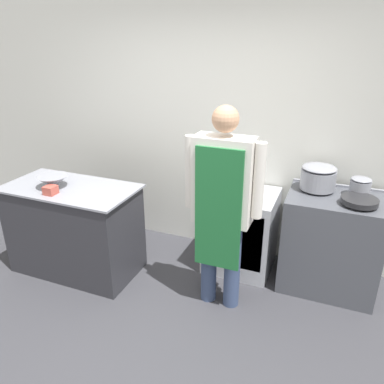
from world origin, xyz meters
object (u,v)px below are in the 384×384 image
(stove, at_px, (330,243))
(saute_pan, at_px, (360,201))
(sauce_pot, at_px, (360,186))
(person_cook, at_px, (222,199))
(stock_pot, at_px, (318,177))
(fridge_unit, at_px, (241,231))
(mixing_bowl, at_px, (53,181))
(plastic_tub, at_px, (50,190))

(stove, xyz_separation_m, saute_pan, (0.17, -0.11, 0.51))
(stove, relative_size, sauce_pot, 5.33)
(person_cook, xyz_separation_m, stock_pot, (0.69, 0.73, 0.04))
(fridge_unit, height_order, saute_pan, saute_pan)
(stock_pot, bearing_deg, stove, -29.28)
(fridge_unit, distance_m, saute_pan, 1.18)
(mixing_bowl, bearing_deg, saute_pan, 12.41)
(stock_pot, bearing_deg, sauce_pot, 0.00)
(stove, relative_size, fridge_unit, 1.15)
(mixing_bowl, distance_m, plastic_tub, 0.18)
(plastic_tub, bearing_deg, sauce_pot, 20.16)
(mixing_bowl, bearing_deg, stock_pot, 19.00)
(plastic_tub, relative_size, saute_pan, 0.34)
(fridge_unit, bearing_deg, plastic_tub, -151.05)
(saute_pan, bearing_deg, stove, 148.28)
(fridge_unit, distance_m, plastic_tub, 1.89)
(stock_pot, bearing_deg, fridge_unit, -172.79)
(mixing_bowl, relative_size, sauce_pot, 1.66)
(stove, xyz_separation_m, person_cook, (-0.88, -0.62, 0.56))
(fridge_unit, height_order, plastic_tub, plastic_tub)
(person_cook, height_order, stock_pot, person_cook)
(plastic_tub, bearing_deg, saute_pan, 15.96)
(stock_pot, bearing_deg, plastic_tub, -156.92)
(person_cook, bearing_deg, saute_pan, 26.21)
(person_cook, bearing_deg, stove, 35.29)
(mixing_bowl, relative_size, stock_pot, 0.94)
(mixing_bowl, height_order, sauce_pot, sauce_pot)
(fridge_unit, distance_m, sauce_pot, 1.21)
(plastic_tub, xyz_separation_m, sauce_pot, (2.62, 0.96, 0.08))
(plastic_tub, distance_m, stock_pot, 2.46)
(mixing_bowl, bearing_deg, stove, 15.44)
(plastic_tub, xyz_separation_m, stock_pot, (2.26, 0.96, 0.11))
(fridge_unit, relative_size, saute_pan, 2.70)
(fridge_unit, distance_m, mixing_bowl, 1.91)
(stove, distance_m, plastic_tub, 2.64)
(fridge_unit, height_order, stock_pot, stock_pot)
(mixing_bowl, xyz_separation_m, plastic_tub, (0.10, -0.15, -0.02))
(stock_pot, xyz_separation_m, saute_pan, (0.36, -0.21, -0.09))
(mixing_bowl, distance_m, stock_pot, 2.49)
(person_cook, relative_size, sauce_pot, 10.02)
(person_cook, distance_m, saute_pan, 1.17)
(stove, height_order, mixing_bowl, mixing_bowl)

